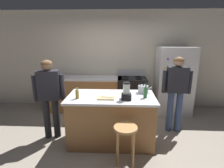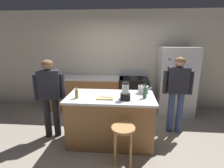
{
  "view_description": "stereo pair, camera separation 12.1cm",
  "coord_description": "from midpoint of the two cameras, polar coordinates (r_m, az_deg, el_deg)",
  "views": [
    {
      "loc": [
        0.17,
        -3.08,
        1.98
      ],
      "look_at": [
        0.0,
        0.3,
        1.08
      ],
      "focal_mm": 28.3,
      "sensor_mm": 36.0,
      "label": 1
    },
    {
      "loc": [
        0.29,
        -3.08,
        1.98
      ],
      "look_at": [
        0.0,
        0.3,
        1.08
      ],
      "focal_mm": 28.3,
      "sensor_mm": 36.0,
      "label": 2
    }
  ],
  "objects": [
    {
      "name": "blender_appliance",
      "position": [
        3.06,
        3.53,
        -2.67
      ],
      "size": [
        0.17,
        0.17,
        0.31
      ],
      "color": "black",
      "rests_on": "kitchen_island"
    },
    {
      "name": "tea_kettle",
      "position": [
        3.49,
        9.09,
        -1.5
      ],
      "size": [
        0.28,
        0.2,
        0.27
      ],
      "color": "#B7BABF",
      "rests_on": "kitchen_island"
    },
    {
      "name": "person_by_island_left",
      "position": [
        3.63,
        -20.52,
        -2.55
      ],
      "size": [
        0.6,
        0.3,
        1.58
      ],
      "color": "#26262B",
      "rests_on": "ground_plane"
    },
    {
      "name": "ground_plane",
      "position": [
        3.67,
        -1.24,
        -17.83
      ],
      "size": [
        14.0,
        14.0,
        0.0
      ],
      "primitive_type": "plane",
      "color": "#9E9384"
    },
    {
      "name": "bottle_olive_oil",
      "position": [
        3.19,
        9.68,
        -2.62
      ],
      "size": [
        0.07,
        0.07,
        0.28
      ],
      "color": "#2D6638",
      "rests_on": "kitchen_island"
    },
    {
      "name": "bar_stool",
      "position": [
        2.81,
        3.07,
        -16.4
      ],
      "size": [
        0.36,
        0.36,
        0.68
      ],
      "color": "#B7844C",
      "rests_on": "ground_plane"
    },
    {
      "name": "bottle_vinegar",
      "position": [
        3.18,
        -12.25,
        -3.13
      ],
      "size": [
        0.06,
        0.06,
        0.24
      ],
      "color": "olive",
      "rests_on": "kitchen_island"
    },
    {
      "name": "back_counter_run",
      "position": [
        4.98,
        -9.25,
        -3.08
      ],
      "size": [
        2.0,
        0.64,
        0.93
      ],
      "color": "#9E6B3D",
      "rests_on": "ground_plane"
    },
    {
      "name": "chef_knife",
      "position": [
        3.13,
        -2.67,
        -4.29
      ],
      "size": [
        0.22,
        0.09,
        0.01
      ],
      "primitive_type": "cube",
      "rotation": [
        0.0,
        0.0,
        -0.29
      ],
      "color": "#B7BABF",
      "rests_on": "cutting_board"
    },
    {
      "name": "stove_range",
      "position": [
        4.85,
        5.6,
        -3.29
      ],
      "size": [
        0.76,
        0.65,
        1.11
      ],
      "color": "black",
      "rests_on": "ground_plane"
    },
    {
      "name": "cutting_board",
      "position": [
        3.14,
        -3.03,
        -4.5
      ],
      "size": [
        0.3,
        0.2,
        0.02
      ],
      "primitive_type": "cube",
      "color": "tan",
      "rests_on": "kitchen_island"
    },
    {
      "name": "kitchen_island",
      "position": [
        3.44,
        -1.28,
        -11.24
      ],
      "size": [
        1.61,
        0.86,
        0.93
      ],
      "color": "#9E6B3D",
      "rests_on": "ground_plane"
    },
    {
      "name": "person_by_sink_right",
      "position": [
        3.85,
        19.24,
        -1.09
      ],
      "size": [
        0.59,
        0.24,
        1.61
      ],
      "color": "#384C7A",
      "rests_on": "ground_plane"
    },
    {
      "name": "refrigerator",
      "position": [
        4.9,
        18.62,
        1.02
      ],
      "size": [
        0.9,
        0.73,
        1.75
      ],
      "color": "silver",
      "rests_on": "ground_plane"
    },
    {
      "name": "back_wall",
      "position": [
        5.07,
        0.23,
        7.7
      ],
      "size": [
        8.0,
        0.1,
        2.7
      ],
      "primitive_type": "cube",
      "color": "beige",
      "rests_on": "ground_plane"
    }
  ]
}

